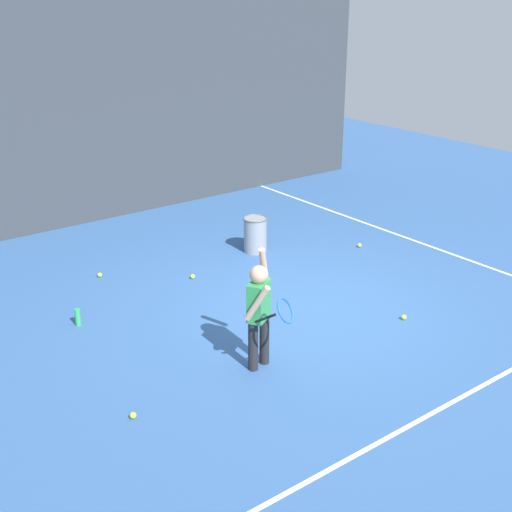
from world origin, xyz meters
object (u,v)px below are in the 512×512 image
at_px(tennis_player, 260,308).
at_px(ball_hopper, 255,234).
at_px(water_bottle, 78,317).
at_px(tennis_ball_2, 100,275).
at_px(tennis_ball_5, 193,277).
at_px(tennis_ball_0, 404,317).
at_px(tennis_ball_3, 133,415).
at_px(tennis_ball_1, 360,245).

distance_m(tennis_player, ball_hopper, 3.53).
height_order(ball_hopper, water_bottle, ball_hopper).
bearing_deg(tennis_ball_2, water_bottle, -125.46).
distance_m(tennis_player, tennis_ball_5, 2.70).
bearing_deg(ball_hopper, water_bottle, -168.59).
bearing_deg(water_bottle, ball_hopper, 11.41).
bearing_deg(water_bottle, tennis_ball_0, -35.36).
relative_size(tennis_ball_3, tennis_ball_5, 1.00).
distance_m(ball_hopper, tennis_ball_3, 4.64).
xyz_separation_m(ball_hopper, tennis_ball_2, (-2.41, 0.56, -0.26)).
bearing_deg(tennis_ball_0, ball_hopper, 91.05).
height_order(tennis_player, tennis_ball_3, tennis_player).
bearing_deg(tennis_player, tennis_ball_5, 43.70).
height_order(tennis_ball_1, tennis_ball_5, same).
relative_size(tennis_ball_1, tennis_ball_5, 1.00).
height_order(tennis_ball_0, tennis_ball_1, same).
bearing_deg(tennis_ball_5, tennis_ball_2, 140.06).
distance_m(ball_hopper, water_bottle, 3.34).
relative_size(tennis_ball_1, tennis_ball_3, 1.00).
relative_size(water_bottle, tennis_ball_5, 3.33).
height_order(tennis_player, tennis_ball_0, tennis_player).
xyz_separation_m(ball_hopper, tennis_ball_0, (0.06, -3.02, -0.26)).
xyz_separation_m(water_bottle, tennis_ball_0, (3.33, -2.36, -0.08)).
bearing_deg(tennis_ball_1, water_bottle, 177.37).
xyz_separation_m(tennis_player, water_bottle, (-1.19, 2.16, -0.62)).
height_order(ball_hopper, tennis_ball_2, ball_hopper).
bearing_deg(tennis_ball_3, tennis_ball_0, -2.92).
distance_m(tennis_ball_0, tennis_ball_2, 4.34).
relative_size(water_bottle, tennis_ball_2, 3.33).
bearing_deg(tennis_ball_2, tennis_ball_1, -20.43).
height_order(tennis_player, water_bottle, tennis_player).
distance_m(ball_hopper, tennis_ball_1, 1.71).
bearing_deg(tennis_ball_1, tennis_ball_0, -122.90).
distance_m(tennis_player, tennis_ball_2, 3.46).
bearing_deg(tennis_ball_1, tennis_player, -151.20).
xyz_separation_m(ball_hopper, tennis_ball_5, (-1.37, -0.31, -0.26)).
distance_m(water_bottle, tennis_ball_5, 1.94).
distance_m(tennis_player, tennis_ball_3, 1.72).
height_order(water_bottle, tennis_ball_2, water_bottle).
xyz_separation_m(ball_hopper, water_bottle, (-3.27, -0.66, -0.18)).
relative_size(tennis_ball_2, tennis_ball_3, 1.00).
bearing_deg(tennis_ball_5, tennis_ball_3, -132.31).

